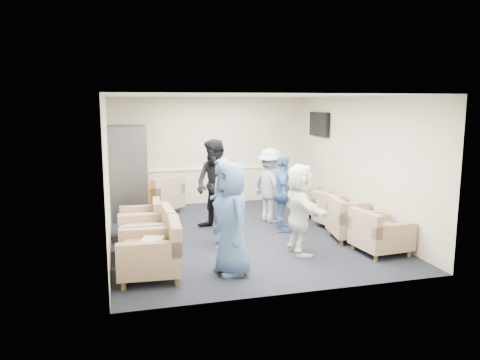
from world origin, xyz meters
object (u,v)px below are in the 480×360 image
object	(u,v)px
armchair_left_near	(154,254)
armchair_left_mid	(150,235)
person_mid_left	(221,203)
person_back_right	(271,186)
armchair_right_far	(308,201)
armchair_corner	(159,197)
person_front_left	(232,219)
person_front_right	(300,209)
armchair_left_far	(143,222)
armchair_right_midfar	(336,213)
armchair_right_near	(378,235)
person_back_left	(215,186)
person_mid_right	(282,193)
vending_machine	(128,172)
armchair_right_midnear	(351,222)

from	to	relation	value
armchair_left_near	armchair_left_mid	bearing A→B (deg)	-177.87
person_mid_left	person_back_right	xyz separation A→B (m)	(1.42, 1.40, 0.00)
armchair_right_far	armchair_corner	size ratio (longest dim) A/B	0.61
person_front_left	person_mid_left	size ratio (longest dim) A/B	1.07
person_mid_left	person_front_right	bearing A→B (deg)	66.36
armchair_left_far	armchair_right_midfar	world-z (taller)	armchair_right_midfar
armchair_corner	person_mid_left	bearing A→B (deg)	67.77
armchair_right_near	armchair_left_mid	bearing A→B (deg)	71.64
armchair_right_far	person_back_left	distance (m)	2.52
armchair_right_near	person_mid_left	world-z (taller)	person_mid_left
person_mid_right	armchair_corner	bearing A→B (deg)	59.58
person_front_left	person_mid_right	distance (m)	2.57
vending_machine	person_back_right	xyz separation A→B (m)	(2.95, -1.23, -0.23)
person_back_right	person_mid_right	size ratio (longest dim) A/B	1.03
armchair_right_midfar	person_mid_left	bearing A→B (deg)	93.23
person_mid_left	person_mid_right	distance (m)	1.56
armchair_left_mid	person_mid_right	xyz separation A→B (m)	(2.69, 0.86, 0.43)
armchair_left_far	person_mid_right	bearing A→B (deg)	88.90
armchair_right_near	vending_machine	size ratio (longest dim) A/B	0.43
person_mid_left	person_back_right	size ratio (longest dim) A/B	0.99
person_back_left	armchair_right_midnear	bearing A→B (deg)	24.74
armchair_corner	vending_machine	xyz separation A→B (m)	(-0.68, -0.21, 0.66)
armchair_left_far	armchair_right_near	size ratio (longest dim) A/B	0.93
vending_machine	person_front_right	distance (m)	4.37
armchair_right_midnear	person_front_left	bearing A→B (deg)	122.53
armchair_corner	armchair_right_midfar	bearing A→B (deg)	107.93
armchair_left_near	person_mid_right	world-z (taller)	person_mid_right
armchair_right_near	armchair_right_far	xyz separation A→B (m)	(-0.06, 2.90, -0.01)
vending_machine	person_mid_left	distance (m)	3.05
armchair_right_near	person_front_right	world-z (taller)	person_front_right
armchair_left_near	armchair_left_far	bearing A→B (deg)	-175.64
vending_machine	person_front_right	size ratio (longest dim) A/B	1.32
armchair_corner	person_front_right	distance (m)	4.17
person_front_left	person_mid_left	xyz separation A→B (m)	(0.14, 1.39, -0.06)
armchair_left_near	person_mid_left	size ratio (longest dim) A/B	0.60
person_back_right	person_front_left	bearing A→B (deg)	132.47
armchair_right_midnear	person_front_right	bearing A→B (deg)	121.10
armchair_right_midnear	person_mid_left	size ratio (longest dim) A/B	0.61
armchair_right_far	person_mid_right	distance (m)	1.61
person_back_left	person_front_right	world-z (taller)	person_back_left
armchair_left_far	person_front_right	world-z (taller)	person_front_right
armchair_right_midfar	person_back_right	distance (m)	1.50
armchair_right_far	person_mid_right	world-z (taller)	person_mid_right
armchair_left_mid	vending_machine	world-z (taller)	vending_machine
armchair_left_mid	vending_machine	size ratio (longest dim) A/B	0.44
person_mid_left	person_mid_right	size ratio (longest dim) A/B	1.02
armchair_left_mid	armchair_right_midfar	distance (m)	3.94
person_front_right	vending_machine	bearing A→B (deg)	40.49
person_back_left	person_back_right	world-z (taller)	person_back_left
armchair_right_near	armchair_left_far	bearing A→B (deg)	57.70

